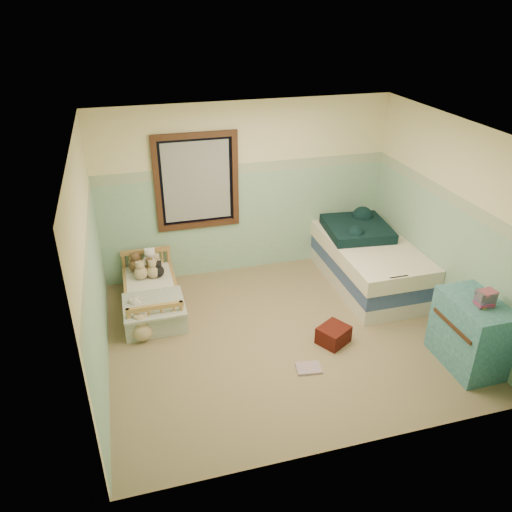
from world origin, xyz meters
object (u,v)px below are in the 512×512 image
object	(u,v)px
toddler_bed_frame	(152,301)
twin_bed_frame	(365,275)
plush_floor_cream	(137,315)
plush_floor_tan	(142,331)
dresser	(470,333)
red_pillow	(333,335)
floor_book	(309,368)

from	to	relation	value
toddler_bed_frame	twin_bed_frame	distance (m)	3.05
toddler_bed_frame	twin_bed_frame	world-z (taller)	twin_bed_frame
plush_floor_cream	plush_floor_tan	distance (m)	0.35
plush_floor_cream	plush_floor_tan	size ratio (longest dim) A/B	1.07
twin_bed_frame	dresser	xyz separation A→B (m)	(0.28, -1.94, 0.30)
plush_floor_cream	red_pillow	xyz separation A→B (m)	(2.24, -1.01, -0.03)
toddler_bed_frame	plush_floor_cream	size ratio (longest dim) A/B	5.20
twin_bed_frame	dresser	bearing A→B (deg)	-81.76
plush_floor_cream	dresser	world-z (taller)	dresser
red_pillow	floor_book	bearing A→B (deg)	-140.15
twin_bed_frame	dresser	world-z (taller)	dresser
plush_floor_tan	floor_book	distance (m)	2.04
plush_floor_cream	floor_book	bearing A→B (deg)	-37.89
plush_floor_cream	dresser	size ratio (longest dim) A/B	0.32
toddler_bed_frame	twin_bed_frame	bearing A→B (deg)	-2.82
plush_floor_cream	twin_bed_frame	xyz separation A→B (m)	(3.26, 0.19, -0.02)
twin_bed_frame	floor_book	xyz separation A→B (m)	(-1.47, -1.58, -0.10)
plush_floor_cream	dresser	xyz separation A→B (m)	(3.54, -1.75, 0.28)
red_pillow	dresser	bearing A→B (deg)	-29.86
toddler_bed_frame	dresser	size ratio (longest dim) A/B	1.67
toddler_bed_frame	red_pillow	world-z (taller)	red_pillow
red_pillow	floor_book	xyz separation A→B (m)	(-0.46, -0.38, -0.09)
plush_floor_tan	red_pillow	bearing A→B (deg)	-16.67
toddler_bed_frame	red_pillow	bearing A→B (deg)	-33.62
dresser	red_pillow	xyz separation A→B (m)	(-1.29, 0.74, -0.31)
dresser	toddler_bed_frame	bearing A→B (deg)	147.81
plush_floor_tan	red_pillow	xyz separation A→B (m)	(2.21, -0.66, -0.02)
twin_bed_frame	dresser	size ratio (longest dim) A/B	2.46
plush_floor_cream	twin_bed_frame	world-z (taller)	plush_floor_cream
red_pillow	floor_book	world-z (taller)	red_pillow
plush_floor_cream	floor_book	xyz separation A→B (m)	(1.79, -1.39, -0.12)
plush_floor_cream	plush_floor_tan	bearing A→B (deg)	-84.17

